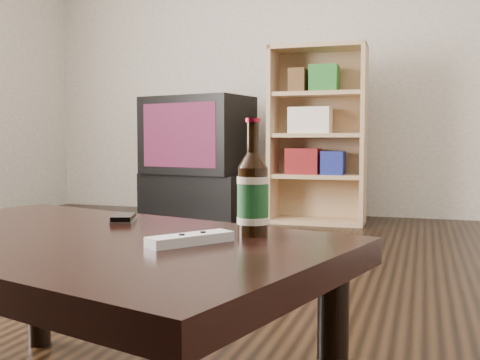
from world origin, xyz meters
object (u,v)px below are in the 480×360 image
(tv_stand, at_px, (198,196))
(remote, at_px, (190,239))
(tv, at_px, (197,135))
(bookshelf, at_px, (317,132))
(coffee_table, at_px, (79,260))
(phone, at_px, (124,219))
(beer_bottle, at_px, (253,194))

(tv_stand, distance_m, remote, 3.59)
(tv, xyz_separation_m, bookshelf, (1.00, 0.02, 0.02))
(coffee_table, height_order, phone, phone)
(tv_stand, height_order, bookshelf, bookshelf)
(tv, relative_size, beer_bottle, 3.64)
(tv_stand, height_order, beer_bottle, beer_bottle)
(coffee_table, distance_m, phone, 0.22)
(bookshelf, distance_m, remote, 3.36)
(bookshelf, bearing_deg, remote, -85.14)
(remote, bearing_deg, tv, 147.45)
(tv_stand, xyz_separation_m, bookshelf, (1.00, 0.02, 0.53))
(tv_stand, bearing_deg, beer_bottle, -53.66)
(phone, xyz_separation_m, remote, (0.29, -0.24, 0.00))
(tv_stand, bearing_deg, phone, -59.04)
(bookshelf, bearing_deg, beer_bottle, -83.30)
(coffee_table, relative_size, phone, 11.03)
(bookshelf, bearing_deg, phone, -90.01)
(beer_bottle, height_order, phone, beer_bottle)
(beer_bottle, xyz_separation_m, phone, (-0.38, 0.09, -0.08))
(tv, bearing_deg, phone, -59.03)
(coffee_table, bearing_deg, phone, 90.85)
(beer_bottle, bearing_deg, coffee_table, -163.02)
(phone, bearing_deg, bookshelf, 70.92)
(tv, distance_m, coffee_table, 3.47)
(tv_stand, bearing_deg, tv, -90.00)
(tv, relative_size, bookshelf, 0.69)
(coffee_table, height_order, remote, remote)
(beer_bottle, bearing_deg, phone, 166.34)
(coffee_table, relative_size, remote, 7.24)
(tv, height_order, phone, tv)
(tv_stand, relative_size, phone, 7.87)
(beer_bottle, relative_size, remote, 1.44)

